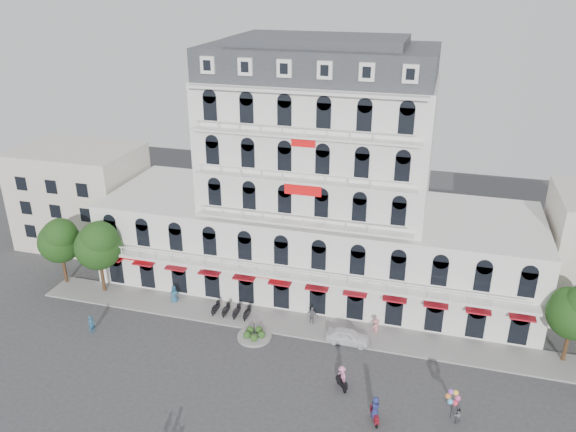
# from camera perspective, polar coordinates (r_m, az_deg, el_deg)

# --- Properties ---
(ground) EXTENTS (120.00, 120.00, 0.00)m
(ground) POSITION_cam_1_polar(r_m,az_deg,el_deg) (48.11, -2.30, -16.81)
(ground) COLOR #38383A
(ground) RESTS_ON ground
(sidewalk) EXTENTS (53.00, 4.00, 0.16)m
(sidewalk) POSITION_cam_1_polar(r_m,az_deg,el_deg) (54.94, 0.62, -10.91)
(sidewalk) COLOR gray
(sidewalk) RESTS_ON ground
(main_building) EXTENTS (45.00, 15.00, 25.80)m
(main_building) POSITION_cam_1_polar(r_m,az_deg,el_deg) (58.09, 2.97, 2.08)
(main_building) COLOR silver
(main_building) RESTS_ON ground
(flank_building_west) EXTENTS (14.00, 10.00, 12.00)m
(flank_building_west) POSITION_cam_1_polar(r_m,az_deg,el_deg) (73.31, -20.23, 1.92)
(flank_building_west) COLOR beige
(flank_building_west) RESTS_ON ground
(traffic_island) EXTENTS (3.20, 3.20, 1.60)m
(traffic_island) POSITION_cam_1_polar(r_m,az_deg,el_deg) (53.22, -3.44, -11.99)
(traffic_island) COLOR gray
(traffic_island) RESTS_ON ground
(parked_scooter_row) EXTENTS (4.40, 1.80, 1.10)m
(parked_scooter_row) POSITION_cam_1_polar(r_m,az_deg,el_deg) (56.52, -5.76, -10.05)
(parked_scooter_row) COLOR black
(parked_scooter_row) RESTS_ON ground
(tree_west_outer) EXTENTS (4.50, 4.48, 7.76)m
(tree_west_outer) POSITION_cam_1_polar(r_m,az_deg,el_deg) (63.93, -22.20, -2.16)
(tree_west_outer) COLOR #382314
(tree_west_outer) RESTS_ON ground
(tree_west_inner) EXTENTS (4.76, 4.76, 8.25)m
(tree_west_inner) POSITION_cam_1_polar(r_m,az_deg,el_deg) (60.61, -18.75, -2.67)
(tree_west_inner) COLOR #382314
(tree_west_inner) RESTS_ON ground
(tree_east_inner) EXTENTS (4.40, 4.37, 7.57)m
(tree_east_inner) POSITION_cam_1_polar(r_m,az_deg,el_deg) (53.19, 27.15, -8.53)
(tree_east_inner) COLOR #382314
(tree_east_inner) RESTS_ON ground
(parked_car) EXTENTS (4.08, 1.68, 1.38)m
(parked_car) POSITION_cam_1_polar(r_m,az_deg,el_deg) (52.54, 6.10, -12.05)
(parked_car) COLOR white
(parked_car) RESTS_ON ground
(rider_east) EXTENTS (0.89, 1.62, 2.34)m
(rider_east) POSITION_cam_1_polar(r_m,az_deg,el_deg) (44.69, 8.84, -18.86)
(rider_east) COLOR maroon
(rider_east) RESTS_ON ground
(rider_center) EXTENTS (1.18, 1.44, 2.17)m
(rider_center) POSITION_cam_1_polar(r_m,az_deg,el_deg) (47.28, 5.49, -15.96)
(rider_center) COLOR black
(rider_center) RESTS_ON ground
(pedestrian_left) EXTENTS (1.13, 1.04, 1.93)m
(pedestrian_left) POSITION_cam_1_polar(r_m,az_deg,el_deg) (58.93, -11.50, -7.82)
(pedestrian_left) COLOR #255170
(pedestrian_left) RESTS_ON ground
(pedestrian_mid) EXTENTS (1.19, 0.63, 1.94)m
(pedestrian_mid) POSITION_cam_1_polar(r_m,az_deg,el_deg) (54.51, 2.48, -10.11)
(pedestrian_mid) COLOR slate
(pedestrian_mid) RESTS_ON ground
(pedestrian_right) EXTENTS (1.25, 1.18, 1.70)m
(pedestrian_right) POSITION_cam_1_polar(r_m,az_deg,el_deg) (53.80, 8.90, -11.07)
(pedestrian_right) COLOR #D5717E
(pedestrian_right) RESTS_ON ground
(pedestrian_far) EXTENTS (0.69, 0.80, 1.84)m
(pedestrian_far) POSITION_cam_1_polar(r_m,az_deg,el_deg) (56.42, -19.32, -10.38)
(pedestrian_far) COLOR #275476
(pedestrian_far) RESTS_ON ground
(balloon_vendor) EXTENTS (1.43, 1.31, 2.45)m
(balloon_vendor) POSITION_cam_1_polar(r_m,az_deg,el_deg) (46.00, 16.63, -18.11)
(balloon_vendor) COLOR #5B5B63
(balloon_vendor) RESTS_ON ground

